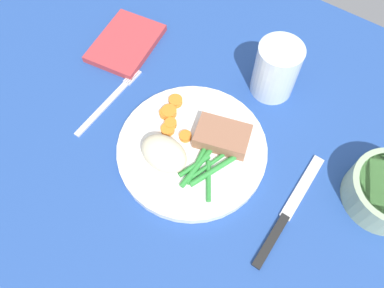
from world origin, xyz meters
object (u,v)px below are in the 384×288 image
fork (109,102)px  water_glass (275,72)px  dinner_plate (192,149)px  napkin (126,43)px  meat_portion (222,136)px  knife (288,212)px

fork → water_glass: bearing=36.9°
fork → dinner_plate: bearing=-3.0°
water_glass → dinner_plate: bearing=-103.2°
fork → water_glass: size_ratio=1.66×
fork → napkin: napkin is taller
dinner_plate → meat_portion: (3.23, 3.77, 2.04)cm
dinner_plate → meat_portion: meat_portion is taller
water_glass → fork: bearing=-139.3°
knife → water_glass: water_glass is taller
dinner_plate → water_glass: water_glass is taller
dinner_plate → knife: 17.58cm
dinner_plate → meat_portion: bearing=49.4°
fork → knife: knife is taller
knife → napkin: 42.50cm
fork → napkin: bearing=112.2°
fork → knife: (34.99, -0.03, -0.00)cm
dinner_plate → knife: bearing=-0.9°
dinner_plate → fork: (-17.42, -0.26, -0.60)cm
fork → water_glass: 28.97cm
meat_portion → water_glass: (1.09, 14.67, 1.46)cm
dinner_plate → fork: size_ratio=1.44×
meat_portion → water_glass: size_ratio=0.84×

